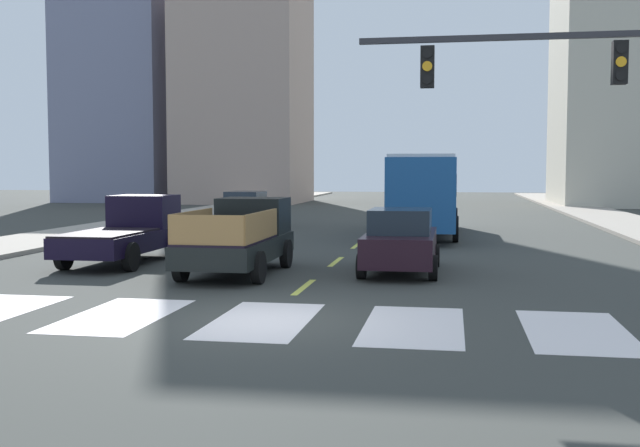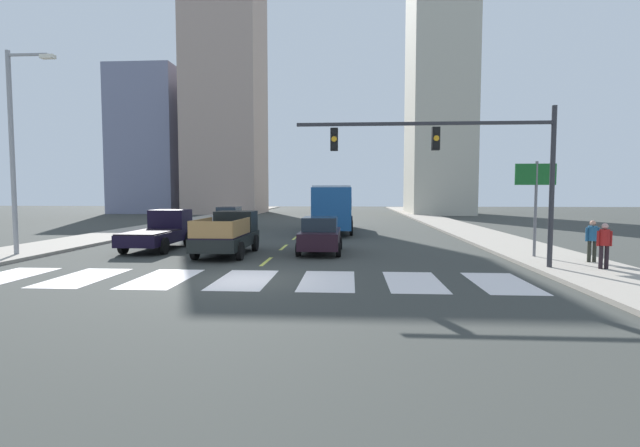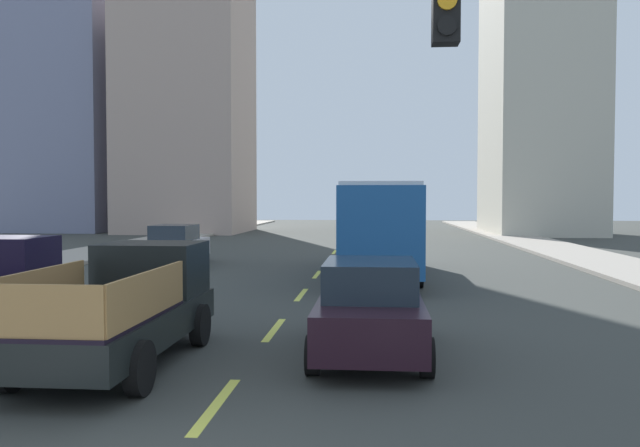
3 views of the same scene
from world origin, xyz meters
name	(u,v)px [view 2 (image 2 of 3)]	position (x,y,z in m)	size (l,w,h in m)	color
ground_plane	(244,280)	(0.00, 0.00, 0.00)	(160.00, 160.00, 0.00)	#373935
sidewalk_right	(473,232)	(12.08, 18.00, 0.07)	(3.77, 110.00, 0.15)	gray
sidewalk_left	(139,231)	(-12.08, 18.00, 0.07)	(3.77, 110.00, 0.15)	gray
crosswalk_stripe_0	(5,276)	(-8.31, 0.00, 0.00)	(1.75, 3.60, 0.01)	silver
crosswalk_stripe_1	(83,277)	(-5.54, 0.00, 0.00)	(1.75, 3.60, 0.01)	silver
crosswalk_stripe_2	(163,278)	(-2.77, 0.00, 0.00)	(1.75, 3.60, 0.01)	silver
crosswalk_stripe_3	(244,280)	(0.00, 0.00, 0.00)	(1.75, 3.60, 0.01)	silver
crosswalk_stripe_4	(328,281)	(2.77, 0.00, 0.00)	(1.75, 3.60, 0.01)	silver
crosswalk_stripe_5	(413,282)	(5.54, 0.00, 0.00)	(1.75, 3.60, 0.01)	silver
crosswalk_stripe_6	(501,283)	(8.31, 0.00, 0.00)	(1.75, 3.60, 0.01)	silver
lane_dash_0	(266,261)	(0.00, 4.00, 0.00)	(0.16, 2.40, 0.01)	#D3D44B
lane_dash_1	(284,247)	(0.00, 9.00, 0.00)	(0.16, 2.40, 0.01)	#D3D44B
lane_dash_2	(295,238)	(0.00, 14.00, 0.00)	(0.16, 2.40, 0.01)	#D3D44B
lane_dash_3	(303,231)	(0.00, 19.00, 0.00)	(0.16, 2.40, 0.01)	#D3D44B
lane_dash_4	(309,226)	(0.00, 24.00, 0.00)	(0.16, 2.40, 0.01)	#D3D44B
lane_dash_5	(314,222)	(0.00, 29.00, 0.00)	(0.16, 2.40, 0.01)	#D3D44B
lane_dash_6	(318,219)	(0.00, 34.00, 0.00)	(0.16, 2.40, 0.01)	#D3D44B
lane_dash_7	(321,217)	(0.00, 39.00, 0.00)	(0.16, 2.40, 0.01)	#D3D44B
pickup_stakebed	(230,234)	(-2.16, 6.30, 0.94)	(2.18, 5.20, 1.96)	black
pickup_dark	(161,231)	(-6.13, 7.93, 0.92)	(2.18, 5.20, 1.96)	black
city_bus	(334,205)	(2.31, 18.80, 1.95)	(2.72, 10.80, 3.32)	#1D5496
sedan_near_left	(230,217)	(-6.29, 21.77, 0.86)	(2.02, 4.40, 1.72)	silver
sedan_near_right	(320,235)	(2.07, 6.91, 0.86)	(2.02, 4.40, 1.72)	black
traffic_signal_gantry	(468,156)	(7.77, 2.40, 4.22)	(9.40, 0.27, 6.00)	#2D2D33
direction_sign_green	(536,189)	(11.34, 5.28, 3.03)	(1.70, 0.12, 4.20)	slate
streetlight_left	(15,145)	(-11.14, 4.48, 4.97)	(2.20, 0.28, 9.00)	gray
pedestrian_waiting	(592,238)	(12.96, 3.73, 1.12)	(0.53, 0.34, 1.64)	#272A22
pedestrian_walking	(604,242)	(12.56, 2.11, 1.12)	(0.53, 0.34, 1.64)	black
tower_tall_centre	(152,142)	(-24.90, 49.66, 10.04)	(9.13, 9.77, 20.08)	slate
block_mid_left	(439,80)	(15.20, 48.23, 17.78)	(7.78, 11.38, 35.55)	beige
block_mid_right	(226,97)	(-13.71, 48.46, 16.05)	(9.82, 10.31, 32.10)	tan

